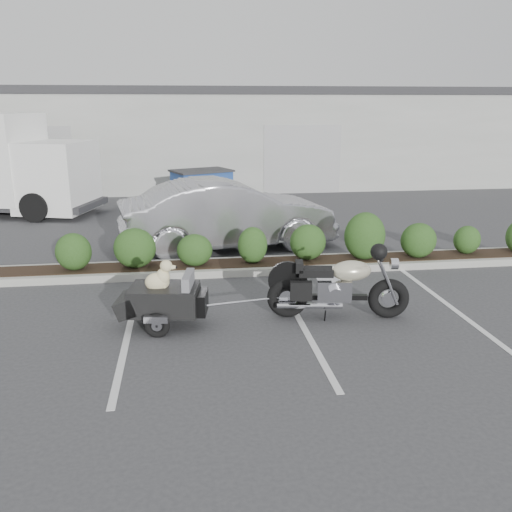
{
  "coord_description": "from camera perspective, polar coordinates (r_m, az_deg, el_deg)",
  "views": [
    {
      "loc": [
        -0.59,
        -8.61,
        3.37
      ],
      "look_at": [
        0.66,
        0.59,
        0.75
      ],
      "focal_mm": 38.0,
      "sensor_mm": 36.0,
      "label": 1
    }
  ],
  "objects": [
    {
      "name": "sedan",
      "position": [
        12.91,
        -2.99,
        4.38
      ],
      "size": [
        5.27,
        2.66,
        1.66
      ],
      "primitive_type": "imported",
      "rotation": [
        0.0,
        0.0,
        1.76
      ],
      "color": "#A5A5AC",
      "rests_on": "ground"
    },
    {
      "name": "planter_kerb",
      "position": [
        11.41,
        0.62,
        -1.03
      ],
      "size": [
        12.0,
        1.0,
        0.15
      ],
      "primitive_type": "cube",
      "color": "#9E9E93",
      "rests_on": "ground"
    },
    {
      "name": "motorcycle",
      "position": [
        8.82,
        8.65,
        -3.22
      ],
      "size": [
        2.3,
        0.9,
        1.33
      ],
      "rotation": [
        0.0,
        0.0,
        -0.16
      ],
      "color": "black",
      "rests_on": "ground"
    },
    {
      "name": "building",
      "position": [
        25.66,
        -6.54,
        12.59
      ],
      "size": [
        26.0,
        10.0,
        4.0
      ],
      "primitive_type": "cube",
      "color": "#9EA099",
      "rests_on": "ground"
    },
    {
      "name": "dumpster",
      "position": [
        18.48,
        -5.73,
        7.14
      ],
      "size": [
        2.24,
        1.92,
        1.24
      ],
      "rotation": [
        0.0,
        0.0,
        0.4
      ],
      "color": "navy",
      "rests_on": "ground"
    },
    {
      "name": "ground",
      "position": [
        9.27,
        -3.56,
        -5.6
      ],
      "size": [
        90.0,
        90.0,
        0.0
      ],
      "primitive_type": "plane",
      "color": "#38383A",
      "rests_on": "ground"
    },
    {
      "name": "pet_trailer",
      "position": [
        8.54,
        -9.71,
        -4.39
      ],
      "size": [
        1.86,
        1.06,
        1.1
      ],
      "rotation": [
        0.0,
        0.0,
        -0.16
      ],
      "color": "black",
      "rests_on": "ground"
    }
  ]
}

